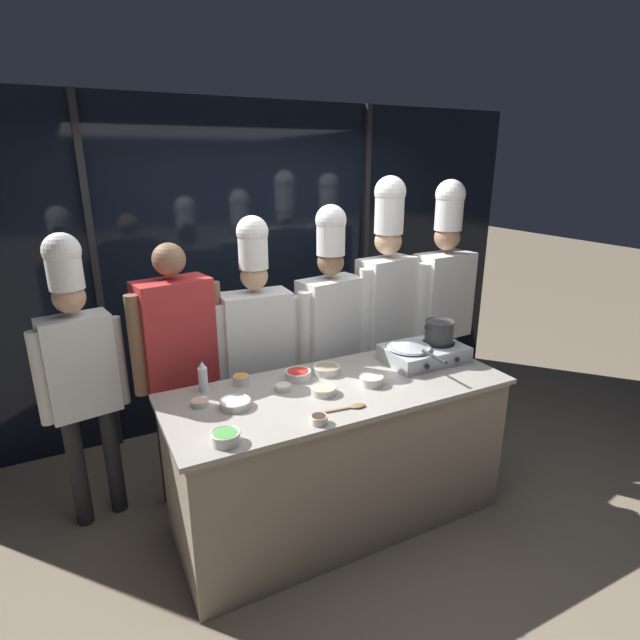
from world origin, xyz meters
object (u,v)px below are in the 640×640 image
object	(u,v)px
chef_line	(330,322)
chef_apprentice	(443,294)
stock_pot	(440,331)
chef_sous	(257,339)
chef_pastry	(386,297)
prep_bowl_onion	(372,380)
frying_pan	(410,345)
prep_bowl_bean_sprouts	(283,387)
prep_bowl_rice	(236,403)
prep_bowl_shrimp	(200,402)
serving_spoon_slotted	(352,407)
prep_bowl_soy_glaze	(319,419)
prep_bowl_scallions	(226,437)
person_guest	(178,351)
portable_stove	(424,353)
prep_bowl_ginger	(324,390)
squeeze_bottle_clear	(203,377)
prep_bowl_carrots	(241,379)
chef_head	(79,362)
prep_bowl_bell_pepper	(298,374)
prep_bowl_mushrooms	(327,369)

from	to	relation	value
chef_line	chef_apprentice	size ratio (longest dim) A/B	0.93
stock_pot	chef_sous	size ratio (longest dim) A/B	0.12
chef_apprentice	chef_pastry	bearing A→B (deg)	-7.71
prep_bowl_onion	chef_apprentice	size ratio (longest dim) A/B	0.07
frying_pan	prep_bowl_onion	world-z (taller)	frying_pan
prep_bowl_bean_sprouts	chef_pastry	world-z (taller)	chef_pastry
chef_sous	prep_bowl_rice	bearing A→B (deg)	62.91
prep_bowl_shrimp	chef_line	world-z (taller)	chef_line
prep_bowl_shrimp	serving_spoon_slotted	distance (m)	0.84
chef_pastry	prep_bowl_soy_glaze	bearing A→B (deg)	32.68
prep_bowl_scallions	prep_bowl_bean_sprouts	xyz separation A→B (m)	(0.47, 0.41, -0.01)
prep_bowl_shrimp	prep_bowl_scallions	size ratio (longest dim) A/B	0.67
prep_bowl_rice	serving_spoon_slotted	bearing A→B (deg)	-28.54
prep_bowl_shrimp	prep_bowl_bean_sprouts	xyz separation A→B (m)	(0.49, -0.03, 0.00)
person_guest	portable_stove	bearing A→B (deg)	148.24
portable_stove	chef_pastry	distance (m)	0.63
stock_pot	chef_pastry	xyz separation A→B (m)	(-0.05, 0.57, 0.10)
prep_bowl_ginger	prep_bowl_bean_sprouts	xyz separation A→B (m)	(-0.19, 0.16, -0.01)
squeeze_bottle_clear	prep_bowl_scallions	size ratio (longest dim) A/B	1.29
chef_line	frying_pan	bearing A→B (deg)	107.14
frying_pan	prep_bowl_soy_glaze	distance (m)	1.00
frying_pan	serving_spoon_slotted	bearing A→B (deg)	-151.05
prep_bowl_carrots	prep_bowl_scallions	world-z (taller)	prep_bowl_scallions
prep_bowl_scallions	chef_apprentice	world-z (taller)	chef_apprentice
prep_bowl_shrimp	chef_head	bearing A→B (deg)	134.78
prep_bowl_rice	prep_bowl_soy_glaze	bearing A→B (deg)	-48.60
prep_bowl_bean_sprouts	serving_spoon_slotted	xyz separation A→B (m)	(0.25, -0.38, -0.01)
portable_stove	prep_bowl_bean_sprouts	xyz separation A→B (m)	(-1.03, 0.02, -0.04)
chef_head	squeeze_bottle_clear	bearing A→B (deg)	137.88
prep_bowl_scallions	chef_line	size ratio (longest dim) A/B	0.07
prep_bowl_shrimp	chef_apprentice	size ratio (longest dim) A/B	0.05
prep_bowl_bell_pepper	prep_bowl_ginger	bearing A→B (deg)	-80.63
prep_bowl_scallions	prep_bowl_rice	world-z (taller)	prep_bowl_scallions
squeeze_bottle_clear	prep_bowl_carrots	bearing A→B (deg)	-3.62
stock_pot	prep_bowl_mushrooms	world-z (taller)	stock_pot
chef_sous	serving_spoon_slotted	bearing A→B (deg)	104.45
chef_line	prep_bowl_soy_glaze	bearing A→B (deg)	48.15
prep_bowl_ginger	chef_line	xyz separation A→B (m)	(0.42, 0.69, 0.15)
serving_spoon_slotted	prep_bowl_bean_sprouts	bearing A→B (deg)	122.86
chef_line	chef_pastry	bearing A→B (deg)	171.53
serving_spoon_slotted	prep_bowl_bell_pepper	bearing A→B (deg)	101.63
stock_pot	prep_bowl_carrots	xyz separation A→B (m)	(-1.35, 0.20, -0.16)
prep_bowl_rice	chef_head	world-z (taller)	chef_head
prep_bowl_shrimp	prep_bowl_rice	bearing A→B (deg)	-31.59
prep_bowl_carrots	prep_bowl_rice	world-z (taller)	prep_bowl_carrots
frying_pan	person_guest	bearing A→B (deg)	156.69
prep_bowl_bell_pepper	chef_head	distance (m)	1.30
chef_line	prep_bowl_bell_pepper	bearing A→B (deg)	32.35
squeeze_bottle_clear	frying_pan	bearing A→B (deg)	-9.61
prep_bowl_mushrooms	prep_bowl_bean_sprouts	xyz separation A→B (m)	(-0.34, -0.10, -0.01)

